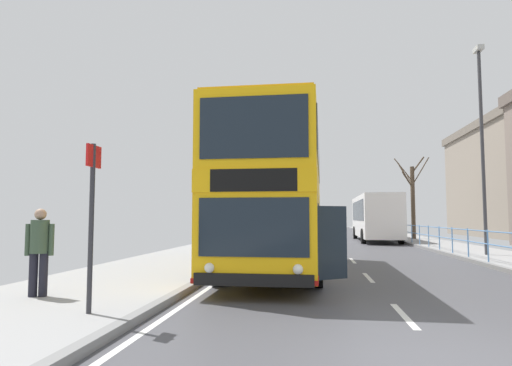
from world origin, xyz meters
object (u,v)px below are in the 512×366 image
object	(u,v)px
background_bus_far_lane	(375,217)
bus_stop_sign_near	(92,208)
street_lamp_far_side	(482,134)
pedestrian_companion	(39,247)
double_decker_bus_main	(278,197)
bare_tree_far_00	(413,198)

from	to	relation	value
background_bus_far_lane	bus_stop_sign_near	world-z (taller)	background_bus_far_lane
background_bus_far_lane	street_lamp_far_side	size ratio (longest dim) A/B	1.22
pedestrian_companion	bus_stop_sign_near	size ratio (longest dim) A/B	0.62
double_decker_bus_main	background_bus_far_lane	xyz separation A→B (m)	(5.46, 18.93, -0.54)
double_decker_bus_main	bare_tree_far_00	world-z (taller)	bare_tree_far_00
bus_stop_sign_near	background_bus_far_lane	bearing A→B (deg)	72.87
bus_stop_sign_near	pedestrian_companion	bearing A→B (deg)	143.15
double_decker_bus_main	bus_stop_sign_near	size ratio (longest dim) A/B	3.79
bare_tree_far_00	pedestrian_companion	bearing A→B (deg)	-116.23
bus_stop_sign_near	street_lamp_far_side	size ratio (longest dim) A/B	0.31
street_lamp_far_side	background_bus_far_lane	bearing A→B (deg)	101.27
double_decker_bus_main	background_bus_far_lane	distance (m)	19.71
double_decker_bus_main	pedestrian_companion	size ratio (longest dim) A/B	6.08
background_bus_far_lane	double_decker_bus_main	bearing A→B (deg)	-106.10
bare_tree_far_00	background_bus_far_lane	bearing A→B (deg)	-163.10
background_bus_far_lane	bare_tree_far_00	bearing A→B (deg)	16.90
background_bus_far_lane	bus_stop_sign_near	distance (m)	26.98
street_lamp_far_side	bare_tree_far_00	size ratio (longest dim) A/B	1.47
double_decker_bus_main	street_lamp_far_side	distance (m)	10.32
pedestrian_companion	street_lamp_far_side	xyz separation A→B (m)	(12.30, 11.30, 4.04)
street_lamp_far_side	pedestrian_companion	bearing A→B (deg)	-137.43
background_bus_far_lane	bare_tree_far_00	xyz separation A→B (m)	(2.81, 0.85, 1.32)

